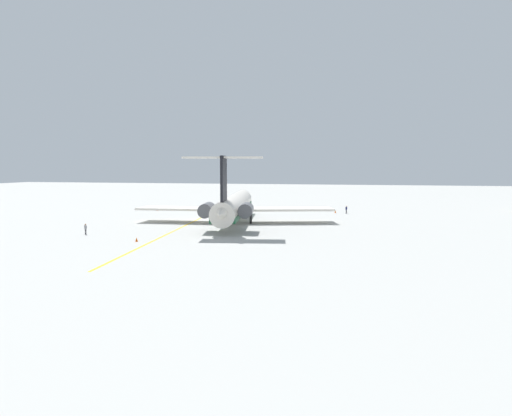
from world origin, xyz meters
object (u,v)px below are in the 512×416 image
(main_jetliner, at_px, (234,206))
(ground_crew_near_nose, at_px, (86,228))
(safety_cone_wingtip, at_px, (157,210))
(ground_crew_near_tail, at_px, (346,209))
(safety_cone_tail, at_px, (137,240))
(safety_cone_nose, at_px, (335,212))

(main_jetliner, height_order, ground_crew_near_nose, main_jetliner)
(main_jetliner, xyz_separation_m, safety_cone_wingtip, (-19.36, -23.56, -2.94))
(ground_crew_near_tail, distance_m, safety_cone_tail, 52.42)
(main_jetliner, relative_size, safety_cone_nose, 73.32)
(main_jetliner, height_order, safety_cone_wingtip, main_jetliner)
(safety_cone_nose, distance_m, safety_cone_wingtip, 40.34)
(safety_cone_nose, bearing_deg, safety_cone_wingtip, -84.01)
(ground_crew_near_nose, bearing_deg, safety_cone_nose, -44.14)
(main_jetliner, distance_m, safety_cone_tail, 24.10)
(ground_crew_near_nose, height_order, ground_crew_near_tail, ground_crew_near_tail)
(safety_cone_nose, relative_size, safety_cone_wingtip, 1.00)
(safety_cone_nose, bearing_deg, ground_crew_near_tail, 66.78)
(safety_cone_tail, bearing_deg, main_jetliner, 161.85)
(safety_cone_wingtip, bearing_deg, main_jetliner, 50.59)
(main_jetliner, distance_m, ground_crew_near_nose, 25.78)
(ground_crew_near_nose, bearing_deg, ground_crew_near_tail, -46.75)
(main_jetliner, distance_m, ground_crew_near_tail, 29.53)
(ground_crew_near_nose, bearing_deg, main_jetliner, -49.11)
(safety_cone_nose, xyz_separation_m, safety_cone_wingtip, (4.21, -40.12, 0.00))
(ground_crew_near_nose, relative_size, safety_cone_wingtip, 2.99)
(ground_crew_near_nose, bearing_deg, safety_cone_tail, -117.27)
(ground_crew_near_tail, bearing_deg, main_jetliner, 104.41)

